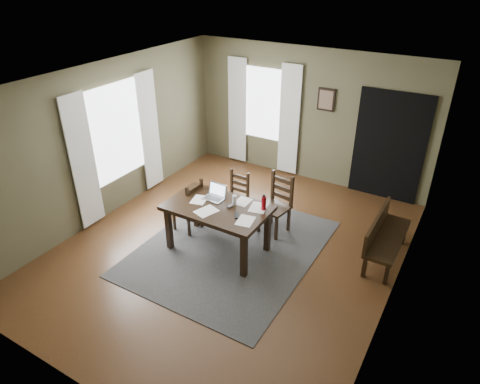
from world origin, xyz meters
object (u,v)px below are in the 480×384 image
Objects in this scene: chair_end at (189,206)px; chair_back_right at (276,205)px; chair_back_left at (236,197)px; water_bottle at (264,203)px; dining_table at (217,212)px; bench at (384,234)px; laptop at (215,194)px.

chair_end is 0.92× the size of chair_back_right.
chair_back_left is 0.86× the size of chair_back_right.
chair_back_left is 0.78m from chair_back_right.
water_bottle is at bearing -71.80° from chair_back_right.
chair_back_left is (-0.23, 0.94, -0.27)m from dining_table.
chair_back_right is at bearing 98.76° from water_bottle.
water_bottle is at bearing 96.69° from chair_end.
chair_end is 0.86m from chair_back_left.
bench is at bearing 26.23° from water_bottle.
dining_table is 1.55× the size of chair_back_right.
laptop is (-0.17, 0.21, 0.16)m from dining_table.
dining_table is at bearing -157.35° from water_bottle.
dining_table is at bearing -48.26° from laptop.
bench is (3.03, 0.86, -0.02)m from chair_end.
chair_back_left is at bearing 143.14° from water_bottle.
chair_back_right is 3.99× the size of water_bottle.
chair_back_left is 2.54m from bench.
bench is (1.76, 0.13, -0.06)m from chair_back_right.
chair_back_left is at bearing 93.48° from bench.
chair_end reaches higher than bench.
dining_table reaches higher than bench.
chair_end is (-0.72, 0.23, -0.24)m from dining_table.
chair_back_left is at bearing -168.97° from chair_back_right.
water_bottle reaches higher than laptop.
dining_table is at bearing 115.24° from bench.
water_bottle reaches higher than bench.
chair_back_left is 2.61× the size of laptop.
laptop is (0.06, -0.73, 0.43)m from chair_back_left.
chair_back_right is 3.03× the size of laptop.
chair_back_left is 0.66× the size of bench.
dining_table is at bearing 77.21° from chair_end.
dining_table is 0.74m from water_bottle.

